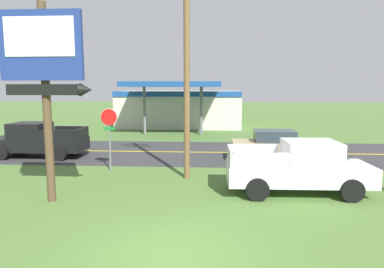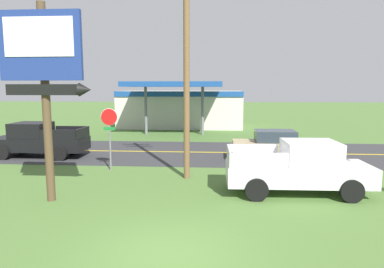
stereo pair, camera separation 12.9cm
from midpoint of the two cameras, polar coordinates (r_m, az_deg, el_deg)
name	(u,v)px [view 1 (the left image)]	position (r m, az deg, el deg)	size (l,w,h in m)	color
ground_plane	(170,254)	(8.63, -4.14, -19.22)	(180.00, 180.00, 0.00)	#4C7033
road_asphalt	(197,152)	(21.01, 0.72, -3.04)	(140.00, 8.00, 0.02)	#333335
road_centre_line	(197,152)	(21.01, 0.72, -3.01)	(126.00, 0.20, 0.01)	gold
motel_sign	(45,67)	(12.47, -23.46, 10.06)	(3.02, 0.54, 6.68)	brown
stop_sign	(109,128)	(16.64, -13.74, 0.95)	(0.80, 0.08, 2.95)	slate
utility_pole	(187,60)	(14.69, -1.14, 12.14)	(1.93, 0.26, 9.49)	brown
gas_station	(180,108)	(34.66, -2.18, 4.38)	(12.00, 11.50, 4.40)	beige
pickup_white_parked_on_lawn	(299,168)	(13.43, 17.07, -5.32)	(5.24, 2.33, 1.96)	silver
pickup_black_on_road	(37,140)	(21.36, -24.33, -0.96)	(5.20, 2.24, 1.96)	black
car_tan_near_lane	(272,145)	(19.12, 12.90, -1.80)	(4.20, 2.00, 1.64)	tan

